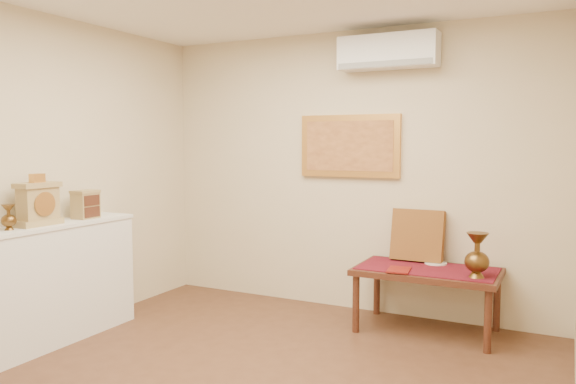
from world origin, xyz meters
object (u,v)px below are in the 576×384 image
Objects in this scene: display_ledge at (26,290)px; mantel_clock at (38,204)px; low_table at (427,276)px; brass_urn_tall at (477,250)px; wooden_chest at (86,204)px.

mantel_clock is at bearing 82.25° from display_ledge.
display_ledge is at bearing -144.90° from low_table.
brass_urn_tall is at bearing 29.09° from display_ledge.
brass_urn_tall is 3.56m from display_ledge.
wooden_chest reaches higher than brass_urn_tall.
brass_urn_tall is 1.80× the size of wooden_chest.
low_table is at bearing 160.07° from brass_urn_tall.
display_ledge is 8.28× the size of wooden_chest.
mantel_clock is (0.02, 0.13, 0.66)m from display_ledge.
wooden_chest is at bearing -159.98° from brass_urn_tall.
mantel_clock reaches higher than low_table.
mantel_clock is at bearing -146.64° from low_table.
display_ledge is at bearing -97.75° from mantel_clock.
wooden_chest is at bearing -154.31° from low_table.
mantel_clock is at bearing -90.72° from wooden_chest.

